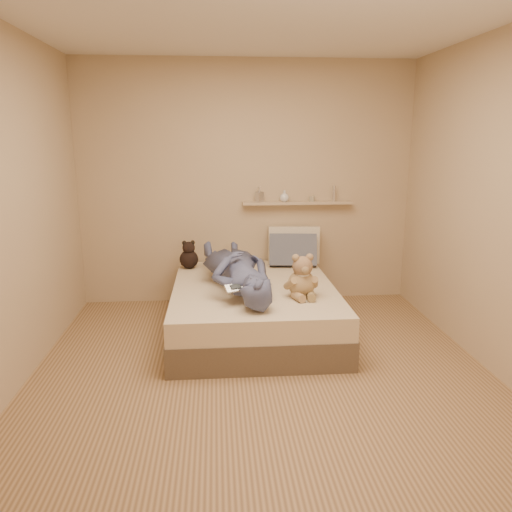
{
  "coord_description": "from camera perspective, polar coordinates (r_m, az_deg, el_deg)",
  "views": [
    {
      "loc": [
        -0.34,
        -3.52,
        1.81
      ],
      "look_at": [
        0.0,
        0.65,
        0.8
      ],
      "focal_mm": 35.0,
      "sensor_mm": 36.0,
      "label": 1
    }
  ],
  "objects": [
    {
      "name": "pillow_cream",
      "position": [
        5.47,
        4.31,
        1.29
      ],
      "size": [
        0.56,
        0.24,
        0.41
      ],
      "primitive_type": "cube",
      "rotation": [
        -0.1,
        0.0,
        -0.07
      ],
      "color": "beige",
      "rests_on": "bed"
    },
    {
      "name": "dark_plush",
      "position": [
        5.28,
        -7.68,
        -0.03
      ],
      "size": [
        0.2,
        0.2,
        0.3
      ],
      "color": "black",
      "rests_on": "bed"
    },
    {
      "name": "shelf_bottles",
      "position": [
        5.45,
        3.05,
        6.92
      ],
      "size": [
        0.89,
        0.14,
        0.17
      ],
      "color": "silver",
      "rests_on": "wall_shelf"
    },
    {
      "name": "person",
      "position": [
        4.53,
        -2.24,
        -1.49
      ],
      "size": [
        0.84,
        1.61,
        0.37
      ],
      "primitive_type": "imported",
      "rotation": [
        0.0,
        0.0,
        3.33
      ],
      "color": "#4C5178",
      "rests_on": "bed"
    },
    {
      "name": "wall_shelf",
      "position": [
        5.48,
        4.76,
        6.07
      ],
      "size": [
        1.2,
        0.12,
        0.03
      ],
      "primitive_type": "cube",
      "color": "tan",
      "rests_on": "wall_back"
    },
    {
      "name": "pillow_grey",
      "position": [
        5.34,
        4.24,
        0.65
      ],
      "size": [
        0.52,
        0.31,
        0.37
      ],
      "primitive_type": "cube",
      "rotation": [
        -0.37,
        0.0,
        -0.11
      ],
      "color": "slate",
      "rests_on": "bed"
    },
    {
      "name": "bed",
      "position": [
        4.74,
        -0.28,
        -5.99
      ],
      "size": [
        1.5,
        1.9,
        0.45
      ],
      "color": "brown",
      "rests_on": "floor"
    },
    {
      "name": "room",
      "position": [
        3.58,
        0.85,
        5.36
      ],
      "size": [
        3.8,
        3.8,
        3.8
      ],
      "color": "#A27D53",
      "rests_on": "ground"
    },
    {
      "name": "game_console",
      "position": [
        4.08,
        -2.35,
        -3.64
      ],
      "size": [
        0.19,
        0.14,
        0.06
      ],
      "color": "silver",
      "rests_on": "bed"
    },
    {
      "name": "teddy_bear",
      "position": [
        4.3,
        5.29,
        -2.68
      ],
      "size": [
        0.32,
        0.31,
        0.39
      ],
      "color": "tan",
      "rests_on": "bed"
    }
  ]
}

